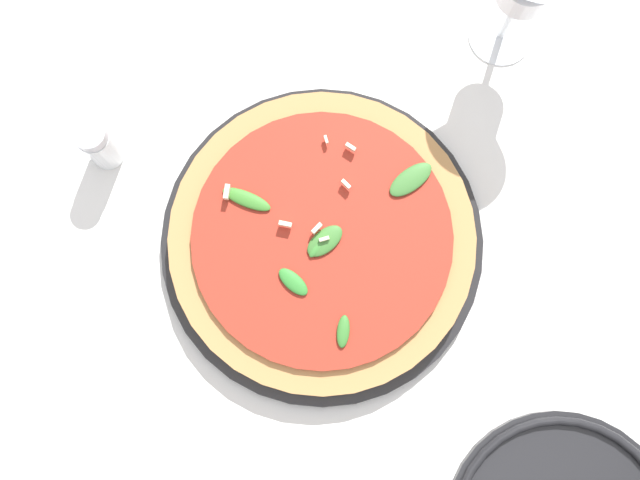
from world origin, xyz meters
The scene contains 3 objects.
ground_plane centered at (0.00, 0.00, 0.00)m, with size 6.00×6.00×0.00m, color white.
pizza_arugula_main centered at (-0.03, 0.00, 0.02)m, with size 0.30×0.30×0.05m.
shaker_pepper centered at (0.16, 0.12, 0.03)m, with size 0.03×0.03×0.07m.
Camera 1 is at (-0.13, 0.07, 0.70)m, focal length 42.00 mm.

